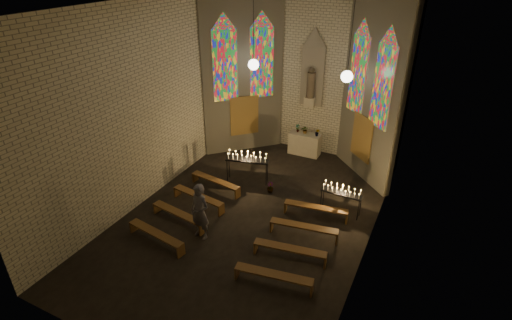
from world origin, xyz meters
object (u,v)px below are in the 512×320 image
Objects in this scene: aisle_flower_pot at (270,187)px; altar at (305,144)px; votive_stand_right at (342,191)px; visitor at (200,212)px; votive_stand_left at (247,158)px.

altar is at bearing 89.32° from aisle_flower_pot.
votive_stand_right is 4.92m from visitor.
visitor is at bearing -104.81° from aisle_flower_pot.
votive_stand_left is 1.20× the size of votive_stand_right.
altar is 3.66m from aisle_flower_pot.
votive_stand_left is at bearing 163.94° from aisle_flower_pot.
visitor is (0.25, -3.75, -0.10)m from votive_stand_left.
visitor is (-0.90, -3.42, 0.75)m from aisle_flower_pot.
aisle_flower_pot is 0.25× the size of votive_stand_left.
votive_stand_right is at bearing 51.79° from visitor.
votive_stand_left is (-1.16, 0.33, 0.85)m from aisle_flower_pot.
votive_stand_left is at bearing 175.49° from votive_stand_right.
visitor reaches higher than votive_stand_right.
altar is 0.81× the size of votive_stand_left.
altar is 0.97× the size of votive_stand_right.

